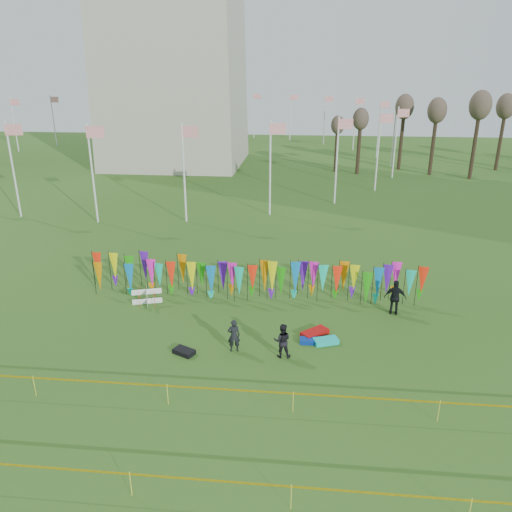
# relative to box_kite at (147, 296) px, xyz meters

# --- Properties ---
(ground) EXTENTS (160.00, 160.00, 0.00)m
(ground) POSITION_rel_box_kite_xyz_m (5.27, -5.42, -0.45)
(ground) COLOR #284E16
(ground) RESTS_ON ground
(flagpole_ring) EXTENTS (57.40, 56.16, 8.00)m
(flagpole_ring) POSITION_rel_box_kite_xyz_m (-8.73, 42.58, 3.55)
(flagpole_ring) COLOR silver
(flagpole_ring) RESTS_ON ground
(banner_row) EXTENTS (18.64, 0.64, 2.07)m
(banner_row) POSITION_rel_box_kite_xyz_m (5.54, 1.56, 0.74)
(banner_row) COLOR black
(banner_row) RESTS_ON ground
(caution_tape_near) EXTENTS (26.00, 0.02, 0.90)m
(caution_tape_near) POSITION_rel_box_kite_xyz_m (5.04, -8.30, 0.33)
(caution_tape_near) COLOR yellow
(caution_tape_near) RESTS_ON ground
(caution_tape_far) EXTENTS (26.00, 0.02, 0.90)m
(caution_tape_far) POSITION_rel_box_kite_xyz_m (5.04, -12.64, 0.33)
(caution_tape_far) COLOR yellow
(caution_tape_far) RESTS_ON ground
(box_kite) EXTENTS (0.80, 0.80, 0.89)m
(box_kite) POSITION_rel_box_kite_xyz_m (0.00, 0.00, 0.00)
(box_kite) COLOR red
(box_kite) RESTS_ON ground
(person_left) EXTENTS (0.63, 0.51, 1.55)m
(person_left) POSITION_rel_box_kite_xyz_m (5.32, -4.27, 0.33)
(person_left) COLOR black
(person_left) RESTS_ON ground
(person_mid) EXTENTS (0.79, 0.51, 1.58)m
(person_mid) POSITION_rel_box_kite_xyz_m (7.49, -4.52, 0.35)
(person_mid) COLOR black
(person_mid) RESTS_ON ground
(person_right) EXTENTS (1.19, 0.80, 1.87)m
(person_right) POSITION_rel_box_kite_xyz_m (13.05, 0.12, 0.49)
(person_right) COLOR black
(person_right) RESTS_ON ground
(kite_bag_turquoise) EXTENTS (1.25, 0.92, 0.22)m
(kite_bag_turquoise) POSITION_rel_box_kite_xyz_m (9.46, -3.19, -0.33)
(kite_bag_turquoise) COLOR #0ED2C2
(kite_bag_turquoise) RESTS_ON ground
(kite_bag_blue) EXTENTS (0.95, 0.51, 0.20)m
(kite_bag_blue) POSITION_rel_box_kite_xyz_m (8.73, -3.23, -0.35)
(kite_bag_blue) COLOR #092F95
(kite_bag_blue) RESTS_ON ground
(kite_bag_red) EXTENTS (1.42, 1.36, 0.25)m
(kite_bag_red) POSITION_rel_box_kite_xyz_m (8.95, -2.51, -0.32)
(kite_bag_red) COLOR #B40D0C
(kite_bag_red) RESTS_ON ground
(kite_bag_black) EXTENTS (1.08, 0.91, 0.22)m
(kite_bag_black) POSITION_rel_box_kite_xyz_m (3.14, -4.73, -0.34)
(kite_bag_black) COLOR black
(kite_bag_black) RESTS_ON ground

